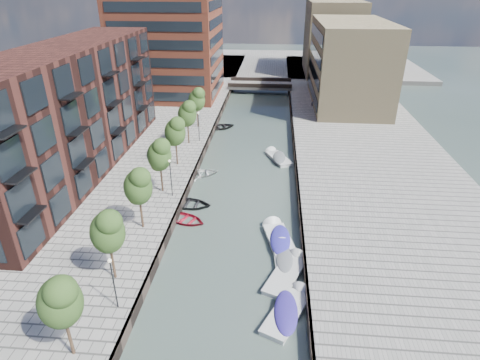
# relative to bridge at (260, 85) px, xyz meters

# --- Properties ---
(water) EXTENTS (300.00, 300.00, 0.00)m
(water) POSITION_rel_bridge_xyz_m (0.00, -32.00, -1.39)
(water) COLOR #38473F
(water) RESTS_ON ground
(quay_left) EXTENTS (60.00, 140.00, 1.00)m
(quay_left) POSITION_rel_bridge_xyz_m (-36.00, -32.00, -0.89)
(quay_left) COLOR gray
(quay_left) RESTS_ON ground
(quay_right) EXTENTS (20.00, 140.00, 1.00)m
(quay_right) POSITION_rel_bridge_xyz_m (16.00, -32.00, -0.89)
(quay_right) COLOR gray
(quay_right) RESTS_ON ground
(quay_wall_left) EXTENTS (0.25, 140.00, 1.00)m
(quay_wall_left) POSITION_rel_bridge_xyz_m (-6.10, -32.00, -0.89)
(quay_wall_left) COLOR #332823
(quay_wall_left) RESTS_ON ground
(quay_wall_right) EXTENTS (0.25, 140.00, 1.00)m
(quay_wall_right) POSITION_rel_bridge_xyz_m (6.10, -32.00, -0.89)
(quay_wall_right) COLOR #332823
(quay_wall_right) RESTS_ON ground
(far_closure) EXTENTS (80.00, 40.00, 1.00)m
(far_closure) POSITION_rel_bridge_xyz_m (0.00, 28.00, -0.89)
(far_closure) COLOR gray
(far_closure) RESTS_ON ground
(apartment_block) EXTENTS (8.00, 38.00, 14.00)m
(apartment_block) POSITION_rel_bridge_xyz_m (-20.00, -42.00, 6.61)
(apartment_block) COLOR #321713
(apartment_block) RESTS_ON quay_left
(tower) EXTENTS (18.00, 18.00, 30.00)m
(tower) POSITION_rel_bridge_xyz_m (-17.00, -7.00, 14.61)
(tower) COLOR brown
(tower) RESTS_ON quay_left
(tan_block_near) EXTENTS (12.00, 25.00, 14.00)m
(tan_block_near) POSITION_rel_bridge_xyz_m (16.00, -10.00, 6.61)
(tan_block_near) COLOR #98845D
(tan_block_near) RESTS_ON quay_right
(tan_block_far) EXTENTS (12.00, 20.00, 16.00)m
(tan_block_far) POSITION_rel_bridge_xyz_m (16.00, 16.00, 7.61)
(tan_block_far) COLOR #98845D
(tan_block_far) RESTS_ON quay_right
(bridge) EXTENTS (13.00, 6.00, 1.30)m
(bridge) POSITION_rel_bridge_xyz_m (0.00, 0.00, 0.00)
(bridge) COLOR gray
(bridge) RESTS_ON ground
(tree_0) EXTENTS (2.50, 2.50, 5.95)m
(tree_0) POSITION_rel_bridge_xyz_m (-8.50, -68.00, 3.92)
(tree_0) COLOR #382619
(tree_0) RESTS_ON quay_left
(tree_1) EXTENTS (2.50, 2.50, 5.95)m
(tree_1) POSITION_rel_bridge_xyz_m (-8.50, -61.00, 3.92)
(tree_1) COLOR #382619
(tree_1) RESTS_ON quay_left
(tree_2) EXTENTS (2.50, 2.50, 5.95)m
(tree_2) POSITION_rel_bridge_xyz_m (-8.50, -54.00, 3.92)
(tree_2) COLOR #382619
(tree_2) RESTS_ON quay_left
(tree_3) EXTENTS (2.50, 2.50, 5.95)m
(tree_3) POSITION_rel_bridge_xyz_m (-8.50, -47.00, 3.92)
(tree_3) COLOR #382619
(tree_3) RESTS_ON quay_left
(tree_4) EXTENTS (2.50, 2.50, 5.95)m
(tree_4) POSITION_rel_bridge_xyz_m (-8.50, -40.00, 3.92)
(tree_4) COLOR #382619
(tree_4) RESTS_ON quay_left
(tree_5) EXTENTS (2.50, 2.50, 5.95)m
(tree_5) POSITION_rel_bridge_xyz_m (-8.50, -33.00, 3.92)
(tree_5) COLOR #382619
(tree_5) RESTS_ON quay_left
(tree_6) EXTENTS (2.50, 2.50, 5.95)m
(tree_6) POSITION_rel_bridge_xyz_m (-8.50, -26.00, 3.92)
(tree_6) COLOR #382619
(tree_6) RESTS_ON quay_left
(lamp_0) EXTENTS (0.24, 0.24, 4.12)m
(lamp_0) POSITION_rel_bridge_xyz_m (-7.20, -64.00, 2.12)
(lamp_0) COLOR black
(lamp_0) RESTS_ON quay_left
(lamp_1) EXTENTS (0.24, 0.24, 4.12)m
(lamp_1) POSITION_rel_bridge_xyz_m (-7.20, -48.00, 2.12)
(lamp_1) COLOR black
(lamp_1) RESTS_ON quay_left
(lamp_2) EXTENTS (0.24, 0.24, 4.12)m
(lamp_2) POSITION_rel_bridge_xyz_m (-7.20, -32.00, 2.12)
(lamp_2) COLOR black
(lamp_2) RESTS_ON quay_left
(sloop_1) EXTENTS (5.02, 3.81, 0.98)m
(sloop_1) POSITION_rel_bridge_xyz_m (-5.40, -48.31, -1.39)
(sloop_1) COLOR black
(sloop_1) RESTS_ON ground
(sloop_2) EXTENTS (5.00, 4.32, 0.87)m
(sloop_2) POSITION_rel_bridge_xyz_m (-5.18, -51.22, -1.39)
(sloop_2) COLOR maroon
(sloop_2) RESTS_ON ground
(sloop_3) EXTENTS (5.09, 4.45, 0.88)m
(sloop_3) POSITION_rel_bridge_xyz_m (-5.38, -40.91, -1.39)
(sloop_3) COLOR silver
(sloop_3) RESTS_ON ground
(sloop_4) EXTENTS (5.88, 5.18, 1.01)m
(sloop_4) POSITION_rel_bridge_xyz_m (-5.40, -23.85, -1.39)
(sloop_4) COLOR black
(sloop_4) RESTS_ON ground
(motorboat_0) EXTENTS (3.90, 5.62, 1.78)m
(motorboat_0) POSITION_rel_bridge_xyz_m (4.72, -62.48, -1.17)
(motorboat_0) COLOR silver
(motorboat_0) RESTS_ON ground
(motorboat_1) EXTENTS (2.04, 4.84, 1.57)m
(motorboat_1) POSITION_rel_bridge_xyz_m (4.43, -56.48, -1.20)
(motorboat_1) COLOR silver
(motorboat_1) RESTS_ON ground
(motorboat_2) EXTENTS (3.82, 5.82, 1.84)m
(motorboat_2) POSITION_rel_bridge_xyz_m (4.78, -58.24, -1.28)
(motorboat_2) COLOR silver
(motorboat_2) RESTS_ON ground
(motorboat_3) EXTENTS (3.36, 6.06, 1.92)m
(motorboat_3) POSITION_rel_bridge_xyz_m (3.97, -53.74, -1.16)
(motorboat_3) COLOR white
(motorboat_3) RESTS_ON ground
(motorboat_4) EXTENTS (3.73, 5.35, 1.70)m
(motorboat_4) POSITION_rel_bridge_xyz_m (3.81, -35.16, -1.18)
(motorboat_4) COLOR silver
(motorboat_4) RESTS_ON ground
(car) EXTENTS (3.15, 4.47, 1.41)m
(car) POSITION_rel_bridge_xyz_m (11.06, -12.13, 0.32)
(car) COLOR #A4A4A8
(car) RESTS_ON quay_right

